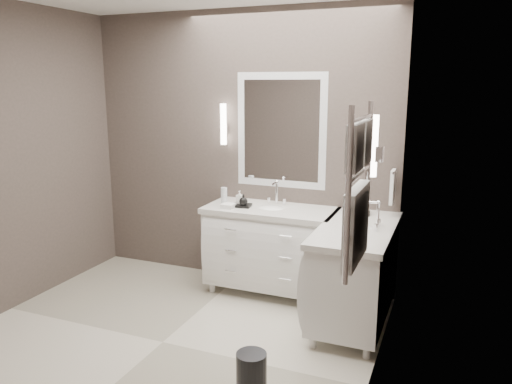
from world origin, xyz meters
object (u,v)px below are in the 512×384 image
at_px(towel_ladder, 357,198).
at_px(waste_bin, 251,373).
at_px(vanity_back, 271,245).
at_px(vanity_right, 355,269).

distance_m(towel_ladder, waste_bin, 1.41).
relative_size(vanity_back, towel_ladder, 1.38).
distance_m(vanity_back, waste_bin, 1.66).
bearing_deg(towel_ladder, vanity_back, 124.10).
xyz_separation_m(towel_ladder, waste_bin, (-0.65, 0.06, -1.25)).
height_order(vanity_back, towel_ladder, towel_ladder).
height_order(vanity_back, vanity_right, same).
bearing_deg(towel_ladder, waste_bin, 174.74).
bearing_deg(vanity_back, waste_bin, -73.96).
xyz_separation_m(vanity_back, towel_ladder, (1.10, -1.63, 0.91)).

